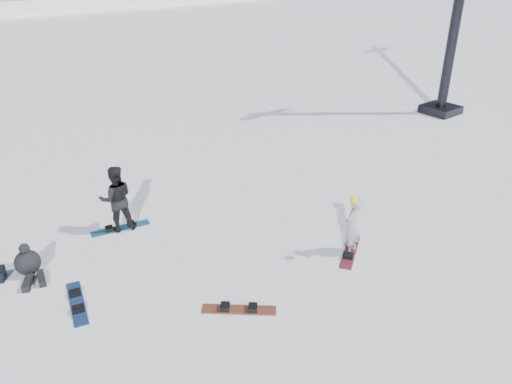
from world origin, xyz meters
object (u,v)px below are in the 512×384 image
Objects in this scene: lift_tower at (455,25)px; snowboarder_woman at (353,225)px; seated_rider at (28,264)px; snowboard_loose_b at (239,310)px; snowboard_loose_a at (77,303)px; snowboarder_man at (116,199)px.

lift_tower is 12.65m from snowboarder_woman.
snowboard_loose_b is at bearing -33.75° from seated_rider.
snowboarder_woman reaches higher than snowboard_loose_a.
snowboarder_woman is at bearing -155.68° from lift_tower.
snowboarder_man is at bearing -64.43° from snowboarder_woman.
snowboard_loose_a is at bearing -35.88° from snowboarder_woman.
lift_tower reaches higher than snowboard_loose_a.
snowboarder_woman is 0.92× the size of snowboarder_man.
snowboard_loose_b is at bearing 114.36° from snowboarder_man.
snowboarder_man is at bearing 33.66° from seated_rider.
snowboard_loose_b is at bearing -14.67° from snowboarder_woman.
snowboarder_woman is at bearing -96.89° from snowboard_loose_a.
snowboard_loose_a is (-5.94, 1.88, -0.74)m from snowboarder_woman.
lift_tower is 15.87m from snowboard_loose_b.
snowboard_loose_a is (-1.87, -2.35, -0.86)m from snowboarder_man.
lift_tower is at bearing -171.47° from snowboarder_woman.
snowboarder_woman is 3.43m from snowboard_loose_b.
seated_rider is at bearing -46.48° from snowboarder_woman.
lift_tower is 15.37m from snowboarder_man.
snowboard_loose_b is (2.60, -2.09, 0.00)m from snowboard_loose_a.
snowboarder_man is at bearing 137.30° from snowboard_loose_b.
seated_rider reaches higher than snowboard_loose_b.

